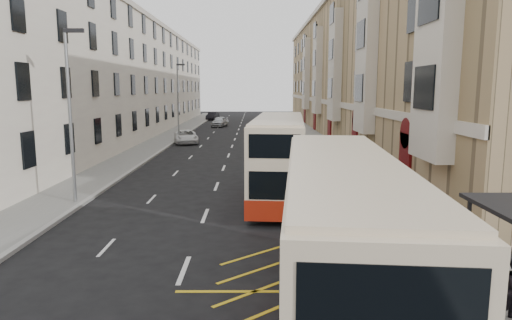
{
  "coord_description": "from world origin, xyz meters",
  "views": [
    {
      "loc": [
        2.16,
        -9.2,
        5.48
      ],
      "look_at": [
        2.21,
        8.54,
        2.68
      ],
      "focal_mm": 32.0,
      "sensor_mm": 36.0,
      "label": 1
    }
  ],
  "objects_px": {
    "car_silver": "(220,122)",
    "white_van": "(186,137)",
    "car_dark": "(213,116)",
    "car_red": "(272,120)",
    "double_decker_rear": "(279,158)",
    "pedestrian_far": "(417,225)",
    "street_lamp_far": "(178,96)",
    "street_lamp_near": "(71,107)",
    "double_decker_front": "(341,249)"
  },
  "relations": [
    {
      "from": "car_silver",
      "to": "white_van",
      "type": "bearing_deg",
      "value": -83.16
    },
    {
      "from": "car_silver",
      "to": "car_dark",
      "type": "bearing_deg",
      "value": 111.46
    },
    {
      "from": "car_red",
      "to": "car_dark",
      "type": "bearing_deg",
      "value": -64.92
    },
    {
      "from": "double_decker_rear",
      "to": "car_silver",
      "type": "relative_size",
      "value": 2.39
    },
    {
      "from": "pedestrian_far",
      "to": "car_red",
      "type": "bearing_deg",
      "value": -50.95
    },
    {
      "from": "street_lamp_far",
      "to": "pedestrian_far",
      "type": "distance_m",
      "value": 39.21
    },
    {
      "from": "white_van",
      "to": "car_silver",
      "type": "relative_size",
      "value": 1.1
    },
    {
      "from": "car_red",
      "to": "street_lamp_near",
      "type": "bearing_deg",
      "value": 55.87
    },
    {
      "from": "street_lamp_near",
      "to": "double_decker_rear",
      "type": "bearing_deg",
      "value": 6.36
    },
    {
      "from": "street_lamp_near",
      "to": "car_dark",
      "type": "distance_m",
      "value": 59.08
    },
    {
      "from": "street_lamp_near",
      "to": "pedestrian_far",
      "type": "bearing_deg",
      "value": -24.86
    },
    {
      "from": "pedestrian_far",
      "to": "white_van",
      "type": "relative_size",
      "value": 0.33
    },
    {
      "from": "double_decker_rear",
      "to": "car_dark",
      "type": "height_order",
      "value": "double_decker_rear"
    },
    {
      "from": "white_van",
      "to": "double_decker_rear",
      "type": "bearing_deg",
      "value": -82.51
    },
    {
      "from": "car_silver",
      "to": "car_red",
      "type": "distance_m",
      "value": 9.15
    },
    {
      "from": "double_decker_front",
      "to": "car_silver",
      "type": "xyz_separation_m",
      "value": [
        -6.88,
        56.23,
        -1.31
      ]
    },
    {
      "from": "white_van",
      "to": "car_dark",
      "type": "height_order",
      "value": "car_dark"
    },
    {
      "from": "street_lamp_near",
      "to": "car_dark",
      "type": "xyz_separation_m",
      "value": [
        1.15,
        58.94,
        -3.94
      ]
    },
    {
      "from": "street_lamp_near",
      "to": "double_decker_rear",
      "type": "distance_m",
      "value": 10.09
    },
    {
      "from": "white_van",
      "to": "car_red",
      "type": "bearing_deg",
      "value": 57.21
    },
    {
      "from": "white_van",
      "to": "car_red",
      "type": "height_order",
      "value": "car_red"
    },
    {
      "from": "street_lamp_near",
      "to": "white_van",
      "type": "bearing_deg",
      "value": 86.26
    },
    {
      "from": "pedestrian_far",
      "to": "car_dark",
      "type": "xyz_separation_m",
      "value": [
        -12.8,
        65.4,
        -0.25
      ]
    },
    {
      "from": "white_van",
      "to": "double_decker_front",
      "type": "bearing_deg",
      "value": -88.02
    },
    {
      "from": "white_van",
      "to": "car_silver",
      "type": "xyz_separation_m",
      "value": [
        1.9,
        19.99,
        0.08
      ]
    },
    {
      "from": "car_silver",
      "to": "car_dark",
      "type": "distance_m",
      "value": 14.68
    },
    {
      "from": "double_decker_rear",
      "to": "pedestrian_far",
      "type": "relative_size",
      "value": 6.59
    },
    {
      "from": "street_lamp_near",
      "to": "white_van",
      "type": "relative_size",
      "value": 1.67
    },
    {
      "from": "double_decker_rear",
      "to": "white_van",
      "type": "height_order",
      "value": "double_decker_rear"
    },
    {
      "from": "car_silver",
      "to": "car_red",
      "type": "height_order",
      "value": "car_silver"
    },
    {
      "from": "white_van",
      "to": "car_red",
      "type": "relative_size",
      "value": 0.99
    },
    {
      "from": "double_decker_front",
      "to": "pedestrian_far",
      "type": "bearing_deg",
      "value": 61.5
    },
    {
      "from": "double_decker_rear",
      "to": "car_red",
      "type": "distance_m",
      "value": 48.3
    },
    {
      "from": "car_dark",
      "to": "car_silver",
      "type": "bearing_deg",
      "value": -70.93
    },
    {
      "from": "street_lamp_near",
      "to": "car_red",
      "type": "relative_size",
      "value": 1.66
    },
    {
      "from": "street_lamp_near",
      "to": "pedestrian_far",
      "type": "distance_m",
      "value": 15.81
    },
    {
      "from": "double_decker_front",
      "to": "street_lamp_far",
      "type": "bearing_deg",
      "value": 109.3
    },
    {
      "from": "white_van",
      "to": "car_dark",
      "type": "relative_size",
      "value": 1.14
    },
    {
      "from": "double_decker_front",
      "to": "white_van",
      "type": "bearing_deg",
      "value": 108.97
    },
    {
      "from": "car_dark",
      "to": "white_van",
      "type": "bearing_deg",
      "value": -79.38
    },
    {
      "from": "white_van",
      "to": "car_red",
      "type": "distance_m",
      "value": 26.69
    },
    {
      "from": "double_decker_front",
      "to": "pedestrian_far",
      "type": "xyz_separation_m",
      "value": [
        3.57,
        5.32,
        -1.11
      ]
    },
    {
      "from": "double_decker_front",
      "to": "double_decker_rear",
      "type": "relative_size",
      "value": 0.99
    },
    {
      "from": "street_lamp_far",
      "to": "white_van",
      "type": "relative_size",
      "value": 1.67
    },
    {
      "from": "car_red",
      "to": "car_silver",
      "type": "bearing_deg",
      "value": 11.02
    },
    {
      "from": "street_lamp_far",
      "to": "double_decker_front",
      "type": "height_order",
      "value": "street_lamp_far"
    },
    {
      "from": "double_decker_rear",
      "to": "car_silver",
      "type": "height_order",
      "value": "double_decker_rear"
    },
    {
      "from": "pedestrian_far",
      "to": "car_silver",
      "type": "distance_m",
      "value": 51.97
    },
    {
      "from": "double_decker_front",
      "to": "car_dark",
      "type": "xyz_separation_m",
      "value": [
        -9.23,
        70.73,
        -1.35
      ]
    },
    {
      "from": "street_lamp_far",
      "to": "double_decker_front",
      "type": "distance_m",
      "value": 43.13
    }
  ]
}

